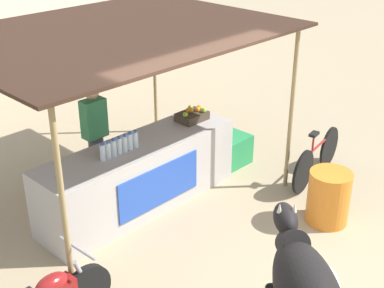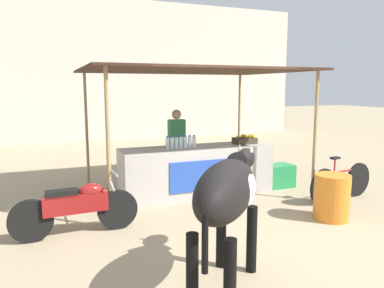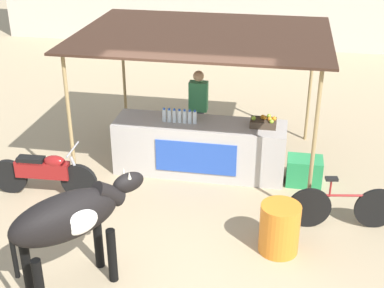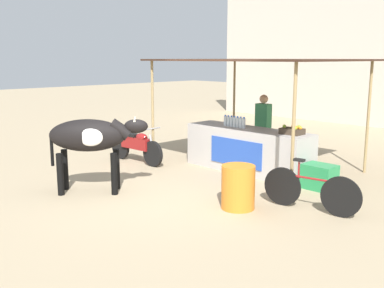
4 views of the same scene
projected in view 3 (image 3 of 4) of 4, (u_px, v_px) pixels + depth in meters
ground_plane at (174, 243)px, 7.73m from camera, size 60.00×60.00×0.00m
stall_counter at (200, 148)px, 9.47m from camera, size 3.00×0.82×0.96m
stall_awning at (203, 39)px, 8.92m from camera, size 4.20×3.20×2.46m
water_bottle_row at (179, 116)px, 9.23m from camera, size 0.61×0.07×0.25m
fruit_crate at (264, 122)px, 9.10m from camera, size 0.44×0.32×0.18m
vendor_behind_counter at (198, 112)px, 10.00m from camera, size 0.34×0.22×1.65m
cooler_box at (304, 171)px, 9.19m from camera, size 0.60×0.44×0.48m
water_barrel at (279, 228)px, 7.43m from camera, size 0.56×0.56×0.74m
cow at (71, 219)px, 6.46m from camera, size 1.49×1.59×1.44m
motorcycle_parked at (44, 172)px, 8.77m from camera, size 1.80×0.55×0.90m
bicycle_leaning at (342, 207)px, 7.96m from camera, size 1.64×0.31×0.85m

